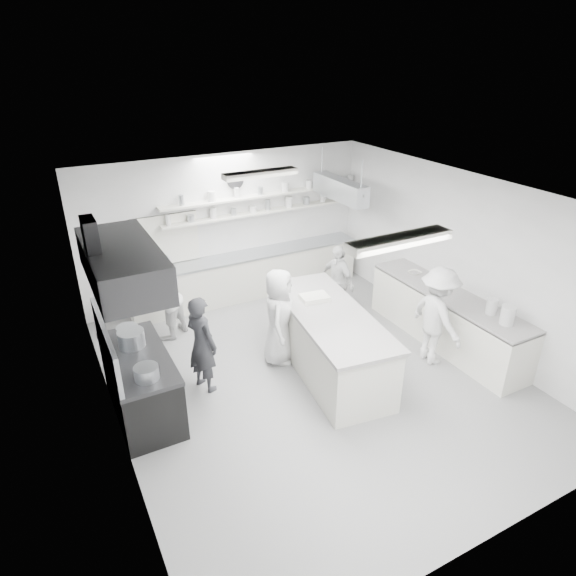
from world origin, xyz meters
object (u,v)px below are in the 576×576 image
right_counter (446,319)px  prep_island (329,343)px  cook_stove (202,344)px  cook_back (166,298)px  stove (142,385)px  back_counter (248,275)px

right_counter → prep_island: size_ratio=1.19×
cook_stove → cook_back: (-0.07, 1.79, 0.00)m
right_counter → cook_stove: bearing=170.3°
right_counter → stove: bearing=173.5°
back_counter → cook_stove: size_ratio=3.17×
cook_stove → cook_back: size_ratio=1.00×
right_counter → cook_stove: cook_stove is taller
prep_island → right_counter: bearing=1.4°
stove → prep_island: bearing=-6.9°
prep_island → cook_back: 3.07m
right_counter → cook_back: 5.03m
cook_stove → cook_back: bearing=-20.3°
back_counter → right_counter: (2.35, -3.40, 0.01)m
prep_island → cook_stove: size_ratio=1.76×
stove → prep_island: prep_island is taller
stove → prep_island: 2.97m
right_counter → cook_stove: (-4.27, 0.73, 0.32)m
right_counter → prep_island: 2.32m
back_counter → cook_back: size_ratio=3.15×
stove → right_counter: (5.25, -0.60, 0.02)m
back_counter → cook_back: (-1.99, -0.88, 0.33)m
cook_stove → prep_island: bearing=-126.4°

